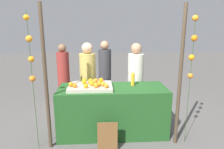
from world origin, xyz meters
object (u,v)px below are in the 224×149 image
vendor_right (135,85)px  stall_counter (113,110)px  orange_1 (90,82)px  chalkboard_sign (107,137)px  vendor_left (88,85)px  juice_bottle (133,79)px  orange_0 (99,84)px

vendor_right → stall_counter: bearing=-131.6°
stall_counter → vendor_right: (0.51, 0.57, 0.31)m
stall_counter → orange_1: bearing=176.6°
orange_1 → chalkboard_sign: orange_1 is taller
stall_counter → vendor_left: (-0.46, 0.60, 0.32)m
stall_counter → orange_1: size_ratio=25.54×
juice_bottle → vendor_left: (-0.84, 0.49, -0.23)m
orange_1 → vendor_left: size_ratio=0.05×
stall_counter → vendor_left: bearing=127.6°
stall_counter → vendor_left: size_ratio=1.18×
orange_1 → chalkboard_sign: 0.98m
stall_counter → chalkboard_sign: bearing=-101.3°
orange_1 → vendor_right: vendor_right is taller
stall_counter → chalkboard_sign: stall_counter is taller
stall_counter → chalkboard_sign: (-0.11, -0.58, -0.19)m
stall_counter → orange_1: (-0.39, 0.02, 0.53)m
chalkboard_sign → vendor_right: size_ratio=0.31×
chalkboard_sign → vendor_right: (0.62, 1.15, 0.50)m
chalkboard_sign → vendor_left: bearing=106.5°
chalkboard_sign → vendor_right: 1.40m
juice_bottle → chalkboard_sign: bearing=-125.3°
orange_1 → chalkboard_sign: bearing=-65.3°
orange_0 → orange_1: 0.19m
juice_bottle → stall_counter: bearing=-162.9°
orange_0 → chalkboard_sign: size_ratio=0.15×
orange_0 → orange_1: same height
orange_0 → vendor_right: vendor_right is taller
orange_1 → juice_bottle: (0.77, 0.09, 0.02)m
vendor_left → vendor_right: bearing=-1.7°
vendor_left → vendor_right: size_ratio=1.01×
orange_1 → vendor_right: (0.90, 0.55, -0.22)m
stall_counter → chalkboard_sign: size_ratio=3.81×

